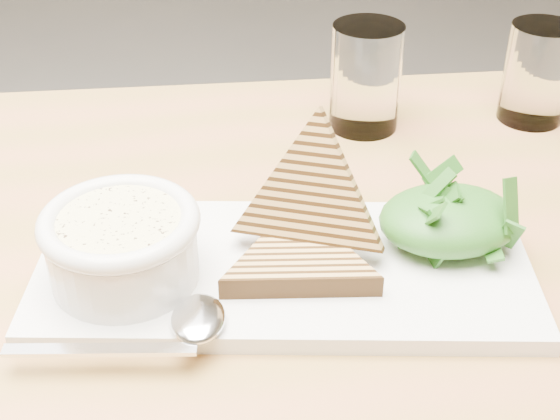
{
  "coord_description": "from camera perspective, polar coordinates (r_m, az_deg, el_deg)",
  "views": [
    {
      "loc": [
        0.02,
        -0.65,
        1.13
      ],
      "look_at": [
        0.1,
        -0.16,
        0.8
      ],
      "focal_mm": 50.0,
      "sensor_mm": 36.0,
      "label": 1
    }
  ],
  "objects": [
    {
      "name": "glass_near",
      "position": [
        0.8,
        6.29,
        9.62
      ],
      "size": [
        0.07,
        0.07,
        0.11
      ],
      "primitive_type": "cylinder",
      "color": "white",
      "rests_on": "table_top"
    },
    {
      "name": "bowl_rim",
      "position": [
        0.57,
        -11.71,
        -0.82
      ],
      "size": [
        0.12,
        0.12,
        0.01
      ],
      "primitive_type": "torus",
      "color": "white",
      "rests_on": "soup_bowl"
    },
    {
      "name": "soup",
      "position": [
        0.57,
        -11.68,
        -0.98
      ],
      "size": [
        0.09,
        0.09,
        0.01
      ],
      "primitive_type": "cylinder",
      "color": "beige",
      "rests_on": "soup_bowl"
    },
    {
      "name": "spoon_handle",
      "position": [
        0.54,
        -13.04,
        -9.94
      ],
      "size": [
        0.13,
        0.03,
        0.0
      ],
      "primitive_type": "cube",
      "rotation": [
        0.0,
        0.0,
        -0.14
      ],
      "color": "silver",
      "rests_on": "platter"
    },
    {
      "name": "sandwich_flat",
      "position": [
        0.59,
        1.39,
        -3.67
      ],
      "size": [
        0.15,
        0.15,
        0.02
      ],
      "primitive_type": null,
      "rotation": [
        0.0,
        0.0,
        -0.13
      ],
      "color": "tan",
      "rests_on": "platter"
    },
    {
      "name": "arugula_pile",
      "position": [
        0.62,
        12.28,
        -0.26
      ],
      "size": [
        0.11,
        0.1,
        0.05
      ],
      "primitive_type": null,
      "color": "#397329",
      "rests_on": "platter"
    },
    {
      "name": "spoon_bowl",
      "position": [
        0.55,
        -6.0,
        -7.89
      ],
      "size": [
        0.05,
        0.06,
        0.01
      ],
      "primitive_type": "ellipsoid",
      "rotation": [
        0.0,
        0.0,
        -0.14
      ],
      "color": "silver",
      "rests_on": "platter"
    },
    {
      "name": "salad_base",
      "position": [
        0.62,
        12.22,
        -0.69
      ],
      "size": [
        0.11,
        0.09,
        0.04
      ],
      "primitive_type": "ellipsoid",
      "color": "#12450E",
      "rests_on": "platter"
    },
    {
      "name": "soup_bowl",
      "position": [
        0.59,
        -11.39,
        -3.13
      ],
      "size": [
        0.11,
        0.11,
        0.04
      ],
      "primitive_type": "cylinder",
      "color": "white",
      "rests_on": "platter"
    },
    {
      "name": "table_top",
      "position": [
        0.62,
        11.05,
        -7.73
      ],
      "size": [
        1.24,
        0.86,
        0.04
      ],
      "primitive_type": "cube",
      "rotation": [
        0.0,
        0.0,
        -0.05
      ],
      "color": "#AB6D41",
      "rests_on": "ground"
    },
    {
      "name": "platter",
      "position": [
        0.61,
        0.29,
        -4.4
      ],
      "size": [
        0.4,
        0.23,
        0.01
      ],
      "primitive_type": "cube",
      "rotation": [
        0.0,
        0.0,
        -0.17
      ],
      "color": "white",
      "rests_on": "table_top"
    },
    {
      "name": "glass_far",
      "position": [
        0.86,
        18.28,
        9.47
      ],
      "size": [
        0.07,
        0.07,
        0.1
      ],
      "primitive_type": "cylinder",
      "color": "white",
      "rests_on": "table_top"
    },
    {
      "name": "sandwich_lean",
      "position": [
        0.59,
        2.31,
        0.99
      ],
      "size": [
        0.17,
        0.17,
        0.16
      ],
      "primitive_type": null,
      "rotation": [
        1.18,
        0.0,
        -0.39
      ],
      "color": "tan",
      "rests_on": "sandwich_flat"
    }
  ]
}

